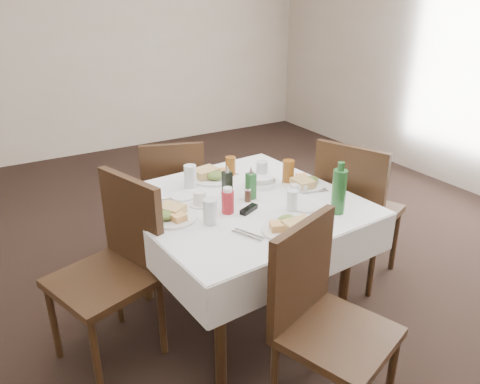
{
  "coord_description": "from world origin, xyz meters",
  "views": [
    {
      "loc": [
        -1.23,
        -2.25,
        1.9
      ],
      "look_at": [
        0.05,
        -0.1,
        0.8
      ],
      "focal_mm": 35.0,
      "sensor_mm": 36.0,
      "label": 1
    }
  ],
  "objects": [
    {
      "name": "iced_tea_a",
      "position": [
        0.17,
        0.23,
        0.83
      ],
      "size": [
        0.07,
        0.07,
        0.14
      ],
      "color": "brown",
      "rests_on": "dining_table"
    },
    {
      "name": "bread_basket",
      "position": [
        0.26,
        0.01,
        0.79
      ],
      "size": [
        0.19,
        0.19,
        0.06
      ],
      "color": "silver",
      "rests_on": "dining_table"
    },
    {
      "name": "pepper_shaker",
      "position": [
        0.07,
        -0.16,
        0.8
      ],
      "size": [
        0.04,
        0.04,
        0.08
      ],
      "color": "#422A1B",
      "rests_on": "dining_table"
    },
    {
      "name": "chair_north",
      "position": [
        -0.05,
        0.69,
        0.53
      ],
      "size": [
        0.56,
        0.56,
        0.93
      ],
      "color": "black",
      "rests_on": "ground"
    },
    {
      "name": "iced_tea_b",
      "position": [
        0.43,
        -0.06,
        0.84
      ],
      "size": [
        0.07,
        0.07,
        0.15
      ],
      "color": "brown",
      "rests_on": "dining_table"
    },
    {
      "name": "dining_table",
      "position": [
        0.04,
        -0.14,
        0.68
      ],
      "size": [
        1.32,
        1.32,
        0.76
      ],
      "color": "black",
      "rests_on": "ground"
    },
    {
      "name": "cutlery_w",
      "position": [
        -0.32,
        0.08,
        0.77
      ],
      "size": [
        0.17,
        0.07,
        0.01
      ],
      "color": "silver",
      "rests_on": "dining_table"
    },
    {
      "name": "meal_east",
      "position": [
        0.49,
        -0.14,
        0.78
      ],
      "size": [
        0.26,
        0.26,
        0.06
      ],
      "color": "white",
      "rests_on": "dining_table"
    },
    {
      "name": "meal_north",
      "position": [
        0.05,
        0.25,
        0.79
      ],
      "size": [
        0.3,
        0.3,
        0.07
      ],
      "color": "white",
      "rests_on": "dining_table"
    },
    {
      "name": "cutlery_s",
      "position": [
        -0.15,
        -0.51,
        0.77
      ],
      "size": [
        0.11,
        0.18,
        0.01
      ],
      "color": "silver",
      "rests_on": "dining_table"
    },
    {
      "name": "chair_south",
      "position": [
        -0.04,
        -0.96,
        0.55
      ],
      "size": [
        0.59,
        0.59,
        0.97
      ],
      "color": "black",
      "rests_on": "ground"
    },
    {
      "name": "water_s",
      "position": [
        0.22,
        -0.38,
        0.82
      ],
      "size": [
        0.06,
        0.06,
        0.12
      ],
      "color": "silver",
      "rests_on": "dining_table"
    },
    {
      "name": "side_plate_a",
      "position": [
        -0.23,
        0.09,
        0.77
      ],
      "size": [
        0.15,
        0.15,
        0.01
      ],
      "color": "white",
      "rests_on": "dining_table"
    },
    {
      "name": "meal_south",
      "position": [
        0.07,
        -0.58,
        0.79
      ],
      "size": [
        0.29,
        0.29,
        0.06
      ],
      "color": "white",
      "rests_on": "dining_table"
    },
    {
      "name": "coffee_mug",
      "position": [
        -0.2,
        -0.07,
        0.8
      ],
      "size": [
        0.12,
        0.12,
        0.09
      ],
      "color": "white",
      "rests_on": "dining_table"
    },
    {
      "name": "salt_shaker",
      "position": [
        -0.06,
        -0.17,
        0.81
      ],
      "size": [
        0.04,
        0.04,
        0.09
      ],
      "color": "white",
      "rests_on": "dining_table"
    },
    {
      "name": "meal_west",
      "position": [
        -0.4,
        -0.14,
        0.79
      ],
      "size": [
        0.27,
        0.27,
        0.06
      ],
      "color": "white",
      "rests_on": "dining_table"
    },
    {
      "name": "water_w",
      "position": [
        -0.25,
        -0.29,
        0.83
      ],
      "size": [
        0.07,
        0.07,
        0.14
      ],
      "color": "silver",
      "rests_on": "dining_table"
    },
    {
      "name": "water_e",
      "position": [
        0.3,
        0.05,
        0.83
      ],
      "size": [
        0.07,
        0.07,
        0.14
      ],
      "color": "silver",
      "rests_on": "dining_table"
    },
    {
      "name": "oil_cruet_dark",
      "position": [
        -0.01,
        -0.05,
        0.85
      ],
      "size": [
        0.05,
        0.05,
        0.2
      ],
      "color": "black",
      "rests_on": "dining_table"
    },
    {
      "name": "side_plate_b",
      "position": [
        0.3,
        -0.39,
        0.77
      ],
      "size": [
        0.17,
        0.17,
        0.01
      ],
      "color": "white",
      "rests_on": "dining_table"
    },
    {
      "name": "room_shell",
      "position": [
        0.0,
        0.0,
        1.71
      ],
      "size": [
        6.04,
        7.04,
        2.8
      ],
      "color": "#C1AC92",
      "rests_on": "ground"
    },
    {
      "name": "chair_east",
      "position": [
        0.86,
        -0.22,
        0.58
      ],
      "size": [
        0.62,
        0.62,
        1.01
      ],
      "color": "black",
      "rests_on": "ground"
    },
    {
      "name": "cutlery_n",
      "position": [
        0.19,
        0.29,
        0.77
      ],
      "size": [
        0.1,
        0.17,
        0.01
      ],
      "color": "silver",
      "rests_on": "dining_table"
    },
    {
      "name": "oil_cruet_green",
      "position": [
        0.1,
        -0.13,
        0.85
      ],
      "size": [
        0.05,
        0.05,
        0.2
      ],
      "color": "#27662E",
      "rests_on": "dining_table"
    },
    {
      "name": "sugar_caddy",
      "position": [
        0.41,
        -0.2,
        0.79
      ],
      "size": [
        0.11,
        0.09,
        0.05
      ],
      "color": "white",
      "rests_on": "dining_table"
    },
    {
      "name": "ketchup_bottle",
      "position": [
        -0.1,
        -0.23,
        0.83
      ],
      "size": [
        0.07,
        0.07,
        0.15
      ],
      "color": "#A61C26",
      "rests_on": "dining_table"
    },
    {
      "name": "water_n",
      "position": [
        -0.13,
        0.2,
        0.83
      ],
      "size": [
        0.08,
        0.08,
        0.14
      ],
      "color": "silver",
      "rests_on": "dining_table"
    },
    {
      "name": "green_bottle",
      "position": [
        0.41,
        -0.54,
        0.89
      ],
      "size": [
        0.08,
        0.08,
        0.29
      ],
      "color": "#27662E",
      "rests_on": "dining_table"
    },
    {
      "name": "sunglasses",
      "position": [
        0.0,
        -0.28,
        0.78
      ],
      "size": [
        0.13,
        0.09,
        0.03
      ],
      "color": "black",
      "rests_on": "dining_table"
    },
    {
      "name": "ground_plane",
      "position": [
        0.0,
        0.0,
        0.0
      ],
      "size": [
        7.0,
        7.0,
        0.0
      ],
      "primitive_type": "plane",
      "color": "black"
    },
    {
      "name": "cutlery_e",
      "position": [
        0.48,
        -0.26,
        0.77
      ],
      "size": [
        0.17,
        0.08,
        0.01
      ],
      "color": "silver",
      "rests_on": "dining_table"
    },
    {
      "name": "chair_west",
      "position": [
        -0.7,
        -0.09,
        0.58
      ],
      "size": [
        0.6,
        0.6,
        1.01
      ],
      "color": "black",
      "rests_on": "ground"
    }
  ]
}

